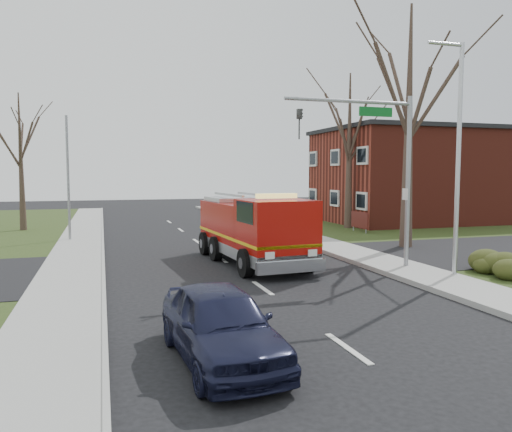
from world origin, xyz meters
name	(u,v)px	position (x,y,z in m)	size (l,w,h in m)	color
ground	(263,288)	(0.00, 0.00, 0.00)	(120.00, 120.00, 0.00)	black
sidewalk_right	(422,275)	(6.20, 0.00, 0.07)	(2.40, 80.00, 0.15)	#A0A09A
sidewalk_left	(63,300)	(-6.20, 0.00, 0.07)	(2.40, 80.00, 0.15)	#A0A09A
brick_building	(423,176)	(19.00, 18.00, 3.66)	(15.40, 10.40, 7.25)	maroon
health_center_sign	(360,220)	(10.50, 12.50, 0.88)	(0.12, 2.00, 1.40)	#501712
hedge_corner	(505,262)	(9.00, -1.00, 0.58)	(2.80, 2.00, 0.90)	#2C3413
bare_tree_near	(409,100)	(9.50, 6.00, 7.41)	(6.00, 6.00, 12.00)	#34251E
bare_tree_far	(349,134)	(11.00, 15.00, 6.49)	(5.25, 5.25, 10.50)	#34251E
bare_tree_left	(20,146)	(-10.00, 20.00, 5.56)	(4.50, 4.50, 9.00)	#34251E
traffic_signal_mast	(380,150)	(5.21, 1.50, 4.71)	(5.29, 0.18, 6.80)	gray
streetlight_pole	(457,153)	(7.14, -0.50, 4.55)	(1.48, 0.16, 8.40)	#B7BABF
utility_pole_far	(68,179)	(-6.80, 14.00, 3.50)	(0.14, 0.14, 7.00)	gray
fire_engine	(254,231)	(1.03, 4.43, 1.39)	(3.34, 7.77, 3.06)	#960B06
parked_car_maroon	(221,324)	(-2.80, -5.86, 0.77)	(1.82, 4.52, 1.54)	#171933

